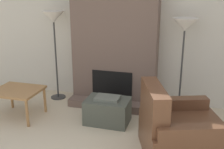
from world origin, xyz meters
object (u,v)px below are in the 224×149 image
ottoman (108,110)px  floor_lamp_right (185,30)px  armchair (177,134)px  floor_lamp_left (54,22)px  side_table (18,93)px

ottoman → floor_lamp_right: 1.78m
armchair → floor_lamp_left: floor_lamp_left is taller
ottoman → floor_lamp_right: (1.07, 0.73, 1.22)m
ottoman → floor_lamp_left: 1.91m
armchair → floor_lamp_left: bearing=40.5°
armchair → floor_lamp_right: size_ratio=0.78×
ottoman → floor_lamp_left: size_ratio=0.41×
side_table → floor_lamp_left: bearing=75.0°
armchair → side_table: bearing=61.3°
side_table → floor_lamp_left: floor_lamp_left is taller
ottoman → floor_lamp_right: size_ratio=0.42×
floor_lamp_left → floor_lamp_right: size_ratio=1.03×
floor_lamp_left → floor_lamp_right: 2.30m
armchair → ottoman: bearing=41.5°
side_table → floor_lamp_left: 1.42m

